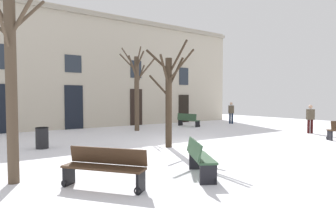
{
  "coord_description": "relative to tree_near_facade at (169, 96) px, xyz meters",
  "views": [
    {
      "loc": [
        -7.74,
        -9.18,
        1.95
      ],
      "look_at": [
        0.0,
        1.78,
        1.3
      ],
      "focal_mm": 30.39,
      "sensor_mm": 36.0,
      "label": 1
    }
  ],
  "objects": [
    {
      "name": "person_near_bench",
      "position": [
        9.98,
        5.8,
        -1.15
      ],
      "size": [
        0.44,
        0.38,
        1.64
      ],
      "rotation": [
        0.0,
        0.0,
        2.62
      ],
      "color": "black",
      "rests_on": "ground"
    },
    {
      "name": "person_by_shop_door",
      "position": [
        9.01,
        -0.88,
        -1.19
      ],
      "size": [
        0.44,
        0.39,
        1.58
      ],
      "rotation": [
        0.0,
        0.0,
        5.73
      ],
      "color": "#350F0F",
      "rests_on": "ground"
    },
    {
      "name": "ground_plane",
      "position": [
        1.23,
        0.03,
        -2.06
      ],
      "size": [
        35.37,
        35.37,
        0.0
      ],
      "primitive_type": "plane",
      "color": "white"
    },
    {
      "name": "bench_facing_shops",
      "position": [
        -1.81,
        -3.87,
        -1.59
      ],
      "size": [
        1.17,
        1.57,
        0.91
      ],
      "rotation": [
        0.0,
        0.0,
        1.05
      ],
      "color": "#2D4C33",
      "rests_on": "ground"
    },
    {
      "name": "tree_near_facade",
      "position": [
        0.0,
        0.0,
        0.0
      ],
      "size": [
        1.54,
        1.74,
        4.19
      ],
      "color": "#382B1E",
      "rests_on": "ground"
    },
    {
      "name": "tree_foreground",
      "position": [
        1.75,
        5.76,
        0.48
      ],
      "size": [
        2.03,
        1.99,
        4.98
      ],
      "color": "#4C3D2D",
      "rests_on": "ground"
    },
    {
      "name": "litter_bin",
      "position": [
        -4.19,
        2.6,
        -1.64
      ],
      "size": [
        0.49,
        0.49,
        0.83
      ],
      "color": "black",
      "rests_on": "ground"
    },
    {
      "name": "bench_near_lamp",
      "position": [
        5.94,
        6.07,
        -1.61
      ],
      "size": [
        0.72,
        1.8,
        0.89
      ],
      "rotation": [
        0.0,
        0.0,
        1.71
      ],
      "color": "#2D4C33",
      "rests_on": "ground"
    },
    {
      "name": "tree_left_of_center",
      "position": [
        -5.69,
        -1.81,
        0.61
      ],
      "size": [
        1.89,
        1.77,
        5.05
      ],
      "color": "#4C3D2D",
      "rests_on": "ground"
    },
    {
      "name": "building_facade",
      "position": [
        1.23,
        9.13,
        1.81
      ],
      "size": [
        22.1,
        0.6,
        7.64
      ],
      "color": "#BCB29E",
      "rests_on": "ground"
    },
    {
      "name": "bench_back_to_back_right",
      "position": [
        -4.12,
        -3.37,
        -1.59
      ],
      "size": [
        1.5,
        1.75,
        0.87
      ],
      "rotation": [
        0.0,
        0.0,
        5.37
      ],
      "color": "#3D2819",
      "rests_on": "ground"
    }
  ]
}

